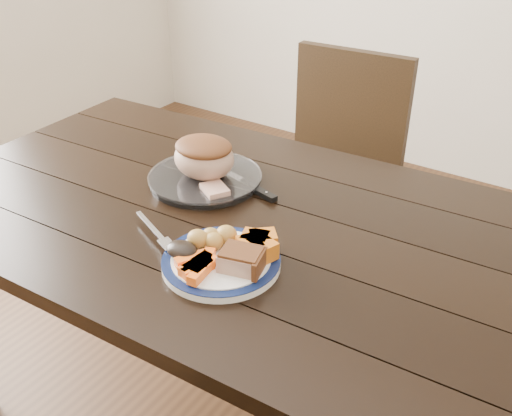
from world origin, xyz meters
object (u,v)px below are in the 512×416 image
Objects in this scene: dining_table at (234,245)px; dinner_plate at (221,262)px; fork at (157,233)px; serving_platter at (205,179)px; carving_knife at (248,186)px; roast_joint at (204,158)px; chair_far at (334,170)px; pork_slice at (241,260)px.

dinner_plate is (0.10, -0.18, 0.10)m from dining_table.
serving_platter is at bearing 129.81° from fork.
carving_knife reaches higher than dining_table.
fork is at bearing -73.21° from roast_joint.
dinner_plate is at bearing 24.99° from fork.
fork reaches higher than dinner_plate.
chair_far is at bearing 102.13° from dinner_plate.
roast_joint reaches higher than dining_table.
fork is at bearing -73.21° from serving_platter.
roast_joint is (-0.25, 0.27, 0.06)m from dinner_plate.
dining_table is at bearing -57.92° from carving_knife.
carving_knife is (-0.14, 0.30, -0.00)m from dinner_plate.
dining_table is 0.76m from chair_far.
dinner_plate reaches higher than dining_table.
dining_table is 19.96× the size of pork_slice.
fork is at bearing -81.72° from carving_knife.
fork reaches higher than carving_knife.
serving_platter is (-0.06, -0.65, 0.23)m from chair_far.
carving_knife is (0.11, 0.04, -0.00)m from serving_platter.
roast_joint reaches higher than dinner_plate.
dinner_plate reaches higher than carving_knife.
pork_slice is (0.25, -0.93, 0.26)m from chair_far.
dining_table is 5.71× the size of serving_platter.
dining_table is 1.77× the size of chair_far.
chair_far is 3.78× the size of dinner_plate.
carving_knife is at bearing 115.44° from dinner_plate.
serving_platter is at bearing -147.90° from carving_knife.
dining_table is at bearing 119.52° from dinner_plate.
carving_knife is (-0.04, 0.12, 0.10)m from dining_table.
carving_knife is (0.05, -0.62, 0.23)m from chair_far.
serving_platter is 0.91× the size of carving_knife.
dinner_plate is at bearing -60.48° from dining_table.
chair_far is 11.28× the size of pork_slice.
dinner_plate is at bearing 175.24° from pork_slice.
dinner_plate is at bearing 99.29° from chair_far.
dinner_plate is 0.37m from serving_platter.
dining_table is 0.23m from fork.
pork_slice is (0.16, -0.19, 0.13)m from dining_table.
chair_far is 3.23× the size of serving_platter.
pork_slice is at bearing -41.29° from roast_joint.
carving_knife is at bearing 108.76° from dining_table.
roast_joint is at bearing 82.20° from chair_far.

